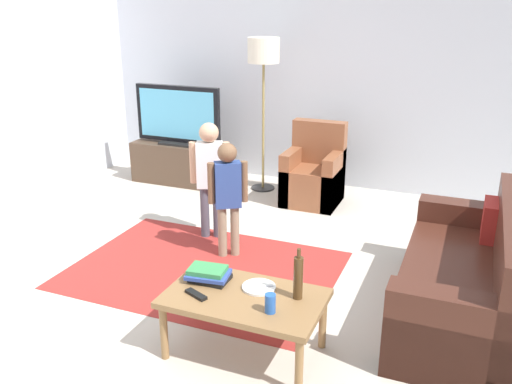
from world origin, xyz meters
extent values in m
plane|color=beige|center=(0.00, 0.00, 0.00)|extent=(7.80, 7.80, 0.00)
cube|color=silver|center=(0.00, 3.00, 1.35)|extent=(6.00, 0.12, 2.70)
cube|color=#9E2D28|center=(-0.35, 0.28, 0.00)|extent=(2.20, 1.60, 0.01)
cube|color=#4C3828|center=(-1.71, 2.30, 0.25)|extent=(1.20, 0.44, 0.50)
cube|color=black|center=(-1.71, 2.25, 0.10)|extent=(1.10, 0.32, 0.03)
cube|color=black|center=(-1.71, 2.28, 0.52)|extent=(0.44, 0.28, 0.03)
cube|color=black|center=(-1.71, 2.28, 0.87)|extent=(1.10, 0.07, 0.68)
cube|color=#59B2D8|center=(-1.71, 2.24, 0.87)|extent=(1.00, 0.01, 0.58)
cube|color=#472319|center=(1.68, 0.34, 0.21)|extent=(0.80, 1.80, 0.42)
cube|color=#472319|center=(1.98, 0.34, 0.43)|extent=(0.20, 1.80, 0.86)
cube|color=#472319|center=(1.68, -0.46, 0.30)|extent=(0.80, 0.20, 0.60)
cube|color=#472319|center=(1.68, 1.14, 0.30)|extent=(0.80, 0.20, 0.60)
cube|color=#B22823|center=(1.83, 0.89, 0.56)|extent=(0.10, 0.32, 0.32)
cube|color=brown|center=(0.03, 2.20, 0.21)|extent=(0.60, 0.60, 0.42)
cube|color=brown|center=(0.03, 2.42, 0.45)|extent=(0.60, 0.16, 0.90)
cube|color=brown|center=(-0.21, 2.20, 0.30)|extent=(0.12, 0.60, 0.60)
cube|color=brown|center=(0.27, 2.20, 0.30)|extent=(0.12, 0.60, 0.60)
cylinder|color=#262626|center=(-0.67, 2.45, 0.01)|extent=(0.28, 0.28, 0.02)
cylinder|color=#99844C|center=(-0.67, 2.45, 0.76)|extent=(0.03, 0.03, 1.50)
cylinder|color=silver|center=(-0.67, 2.45, 1.64)|extent=(0.36, 0.36, 0.28)
cylinder|color=#4C4C59|center=(-0.66, 0.92, 0.25)|extent=(0.08, 0.08, 0.51)
cylinder|color=#4C4C59|center=(-0.55, 0.97, 0.25)|extent=(0.08, 0.08, 0.51)
cube|color=white|center=(-0.61, 0.94, 0.72)|extent=(0.27, 0.21, 0.43)
sphere|color=tan|center=(-0.61, 0.94, 1.03)|extent=(0.18, 0.18, 0.18)
cylinder|color=tan|center=(-0.75, 0.89, 0.75)|extent=(0.07, 0.07, 0.39)
cylinder|color=tan|center=(-0.46, 1.00, 0.75)|extent=(0.07, 0.07, 0.39)
cylinder|color=gray|center=(-0.32, 0.60, 0.23)|extent=(0.08, 0.08, 0.47)
cylinder|color=gray|center=(-0.23, 0.66, 0.23)|extent=(0.08, 0.08, 0.47)
cube|color=#2D478C|center=(-0.28, 0.63, 0.67)|extent=(0.25, 0.22, 0.40)
sphere|color=brown|center=(-0.28, 0.63, 0.96)|extent=(0.17, 0.17, 0.17)
cylinder|color=brown|center=(-0.40, 0.55, 0.69)|extent=(0.06, 0.06, 0.36)
cylinder|color=brown|center=(-0.15, 0.71, 0.69)|extent=(0.06, 0.06, 0.36)
cube|color=olive|center=(0.43, -0.64, 0.40)|extent=(1.00, 0.60, 0.04)
cylinder|color=olive|center=(-0.02, -0.89, 0.19)|extent=(0.05, 0.05, 0.38)
cylinder|color=olive|center=(0.88, -0.89, 0.19)|extent=(0.05, 0.05, 0.38)
cylinder|color=olive|center=(-0.02, -0.39, 0.19)|extent=(0.05, 0.05, 0.38)
cylinder|color=olive|center=(0.88, -0.39, 0.19)|extent=(0.05, 0.05, 0.38)
cube|color=black|center=(0.14, -0.54, 0.44)|extent=(0.25, 0.18, 0.03)
cube|color=#334CA5|center=(0.13, -0.55, 0.46)|extent=(0.30, 0.23, 0.03)
cube|color=#388C4C|center=(0.12, -0.54, 0.49)|extent=(0.26, 0.19, 0.03)
cylinder|color=#4C3319|center=(0.75, -0.54, 0.56)|extent=(0.06, 0.06, 0.28)
cylinder|color=#4C3319|center=(0.75, -0.54, 0.73)|extent=(0.02, 0.02, 0.06)
cube|color=black|center=(0.15, -0.76, 0.43)|extent=(0.18, 0.11, 0.02)
cylinder|color=#2659B2|center=(0.65, -0.76, 0.48)|extent=(0.07, 0.07, 0.12)
cylinder|color=white|center=(0.48, -0.52, 0.43)|extent=(0.22, 0.22, 0.02)
cube|color=silver|center=(0.50, -0.52, 0.44)|extent=(0.14, 0.07, 0.01)
camera|label=1|loc=(1.65, -3.43, 2.19)|focal=38.60mm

